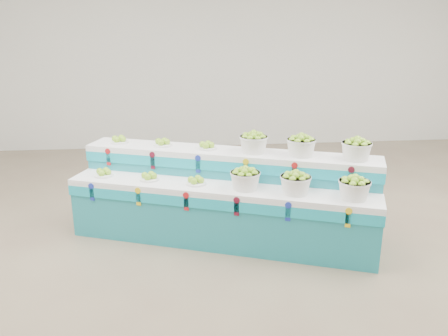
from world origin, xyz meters
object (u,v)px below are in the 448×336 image
(basket_lower_left, at_px, (245,178))
(plate_upper_mid, at_px, (162,142))
(display_stand, at_px, (224,197))
(basket_upper_right, at_px, (356,149))

(basket_lower_left, xyz_separation_m, plate_upper_mid, (-0.91, 0.82, 0.23))
(display_stand, distance_m, basket_upper_right, 1.60)
(display_stand, distance_m, plate_upper_mid, 1.04)
(display_stand, bearing_deg, basket_lower_left, -36.40)
(basket_upper_right, bearing_deg, basket_lower_left, -179.82)
(display_stand, relative_size, plate_upper_mid, 15.54)
(basket_lower_left, distance_m, basket_upper_right, 1.28)
(display_stand, xyz_separation_m, basket_lower_left, (0.20, -0.31, 0.33))
(basket_lower_left, height_order, basket_upper_right, basket_upper_right)
(plate_upper_mid, relative_size, basket_upper_right, 0.69)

